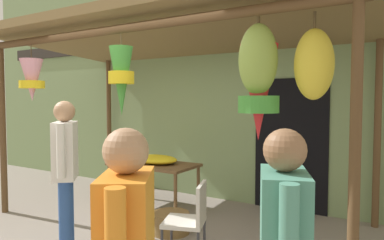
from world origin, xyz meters
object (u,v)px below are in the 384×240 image
Objects in this scene: display_table at (153,168)px; flower_heap_on_table at (157,159)px; folding_chair at (191,216)px; wicker_basket_by_table at (171,223)px; shopper_by_bananas at (65,164)px.

flower_heap_on_table is (0.06, -0.00, 0.13)m from display_table.
display_table is at bearing 178.45° from flower_heap_on_table.
wicker_basket_by_table is at bearing 137.97° from folding_chair.
display_table is 1.61× the size of folding_chair.
wicker_basket_by_table is at bearing 60.00° from shopper_by_bananas.
flower_heap_on_table is 2.02m from folding_chair.
flower_heap_on_table is at bearing 94.73° from shopper_by_bananas.
display_table is 1.87m from shopper_by_bananas.
display_table is 0.15m from flower_heap_on_table.
display_table is 2.05m from folding_chair.
folding_chair is 0.50× the size of shopper_by_bananas.
folding_chair is at bearing -42.03° from wicker_basket_by_table.
shopper_by_bananas is (-1.31, -0.47, 0.48)m from folding_chair.
shopper_by_bananas reaches higher than display_table.
flower_heap_on_table is at bearing 137.15° from folding_chair.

